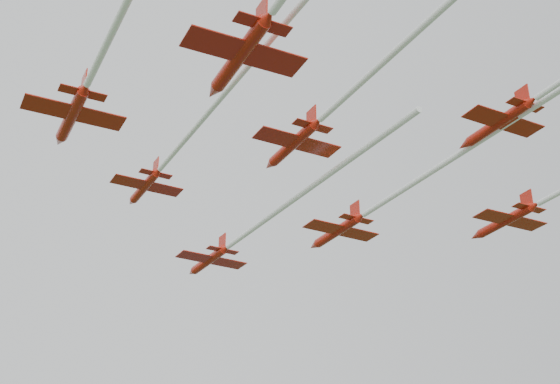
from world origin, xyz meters
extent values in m
cylinder|color=red|center=(-6.64, 24.01, 59.31)|extent=(4.21, 8.82, 1.16)
cone|color=red|center=(-8.54, 29.11, 59.31)|extent=(1.75, 2.19, 1.16)
cone|color=red|center=(-4.86, 19.21, 59.31)|extent=(1.43, 1.56, 1.06)
ellipsoid|color=black|center=(-7.38, 25.99, 59.74)|extent=(0.77, 1.10, 0.34)
cube|color=red|center=(-6.35, 23.22, 59.05)|extent=(9.67, 5.81, 0.11)
cube|color=red|center=(-5.21, 20.15, 59.31)|extent=(4.40, 2.66, 0.08)
cube|color=red|center=(-5.28, 20.35, 60.47)|extent=(0.76, 1.82, 2.11)
cylinder|color=silver|center=(1.98, 0.78, 59.26)|extent=(13.87, 35.99, 0.63)
cylinder|color=red|center=(-15.52, 5.62, 60.57)|extent=(3.31, 7.48, 0.98)
cone|color=red|center=(-16.97, 9.96, 60.57)|extent=(1.43, 1.83, 0.98)
cone|color=red|center=(-14.16, 1.52, 60.57)|extent=(1.18, 1.29, 0.89)
ellipsoid|color=black|center=(-16.08, 7.31, 60.92)|extent=(0.62, 0.92, 0.28)
cube|color=red|center=(-15.30, 4.94, 60.34)|extent=(8.16, 4.66, 0.09)
cube|color=red|center=(-14.43, 2.32, 60.57)|extent=(3.71, 2.13, 0.07)
cube|color=red|center=(-14.49, 2.49, 61.54)|extent=(0.59, 1.55, 1.78)
cylinder|color=silver|center=(-8.98, -14.11, 60.52)|extent=(10.57, 30.50, 0.53)
cylinder|color=red|center=(8.90, 15.08, 60.92)|extent=(4.21, 9.28, 1.22)
cone|color=red|center=(7.05, 20.46, 60.92)|extent=(1.80, 2.28, 1.22)
cone|color=red|center=(10.65, 10.02, 60.92)|extent=(1.48, 1.61, 1.11)
ellipsoid|color=black|center=(8.18, 17.17, 61.36)|extent=(0.78, 1.14, 0.35)
cube|color=red|center=(9.19, 14.25, 60.64)|extent=(10.13, 5.88, 0.11)
cube|color=red|center=(10.30, 11.01, 60.92)|extent=(4.61, 2.69, 0.09)
cube|color=red|center=(10.23, 11.22, 62.14)|extent=(0.75, 1.92, 2.21)
cylinder|color=silver|center=(16.66, -7.45, 60.87)|extent=(12.27, 34.00, 0.66)
cylinder|color=red|center=(-22.54, -8.68, 60.51)|extent=(3.69, 9.00, 1.17)
cone|color=red|center=(-24.09, -3.43, 60.51)|extent=(1.66, 2.17, 1.17)
cone|color=red|center=(-21.07, -13.63, 60.51)|extent=(1.38, 1.53, 1.06)
ellipsoid|color=black|center=(-23.14, -6.64, 60.93)|extent=(0.71, 1.10, 0.34)
cube|color=red|center=(-22.29, -9.50, 60.24)|extent=(9.76, 5.31, 0.11)
cube|color=red|center=(-21.36, -12.66, 60.51)|extent=(4.44, 2.43, 0.09)
cube|color=red|center=(-21.42, -12.46, 61.68)|extent=(0.64, 1.87, 2.13)
cylinder|color=red|center=(-0.66, -5.11, 61.50)|extent=(3.75, 8.63, 1.13)
cone|color=red|center=(-2.29, -0.09, 61.50)|extent=(1.64, 2.10, 1.13)
cone|color=red|center=(0.87, -9.83, 61.50)|extent=(1.35, 1.48, 1.02)
ellipsoid|color=black|center=(-1.30, -3.16, 61.91)|extent=(0.71, 1.06, 0.33)
cube|color=red|center=(-0.41, -5.89, 61.25)|extent=(9.40, 5.31, 0.10)
cube|color=red|center=(0.57, -8.91, 61.50)|extent=(4.28, 2.43, 0.08)
cube|color=red|center=(0.50, -8.71, 62.63)|extent=(0.67, 1.79, 2.05)
cylinder|color=red|center=(25.97, 3.25, 58.49)|extent=(3.55, 8.53, 1.11)
cone|color=red|center=(24.46, 8.23, 58.49)|extent=(1.59, 2.06, 1.11)
cone|color=red|center=(27.39, -1.43, 58.49)|extent=(1.32, 1.45, 1.01)
ellipsoid|color=black|center=(25.38, 5.19, 58.89)|extent=(0.68, 1.04, 0.32)
cube|color=red|center=(26.20, 2.48, 58.23)|extent=(9.26, 5.09, 0.10)
cube|color=red|center=(27.11, -0.51, 58.49)|extent=(4.22, 2.33, 0.08)
cube|color=red|center=(27.05, -0.32, 59.60)|extent=(0.62, 1.77, 2.02)
cylinder|color=red|center=(-8.40, -23.00, 58.84)|extent=(3.79, 9.47, 1.23)
cone|color=red|center=(-9.98, -17.46, 58.84)|extent=(1.73, 2.27, 1.23)
cone|color=red|center=(-6.92, -28.21, 58.84)|extent=(1.44, 1.60, 1.12)
ellipsoid|color=black|center=(-9.02, -20.85, 59.28)|extent=(0.74, 1.15, 0.36)
cube|color=red|center=(-8.16, -23.86, 58.56)|extent=(10.25, 5.49, 0.11)
cube|color=red|center=(-7.21, -27.19, 58.84)|extent=(4.67, 2.52, 0.09)
cube|color=red|center=(-7.27, -26.97, 60.07)|extent=(0.66, 1.96, 2.23)
cylinder|color=red|center=(17.85, -13.61, 60.84)|extent=(3.49, 7.98, 1.04)
cone|color=red|center=(16.34, -8.97, 60.84)|extent=(1.52, 1.94, 1.04)
cone|color=red|center=(19.28, -17.98, 60.84)|extent=(1.25, 1.37, 0.95)
ellipsoid|color=black|center=(17.27, -11.81, 61.22)|extent=(0.66, 0.98, 0.30)
cube|color=red|center=(18.09, -14.33, 60.60)|extent=(8.69, 4.92, 0.09)
cube|color=red|center=(19.00, -17.12, 60.84)|extent=(3.96, 2.25, 0.08)
cube|color=red|center=(18.94, -16.94, 61.88)|extent=(0.62, 1.65, 1.89)
camera|label=1|loc=(-13.99, -73.75, 21.86)|focal=50.00mm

